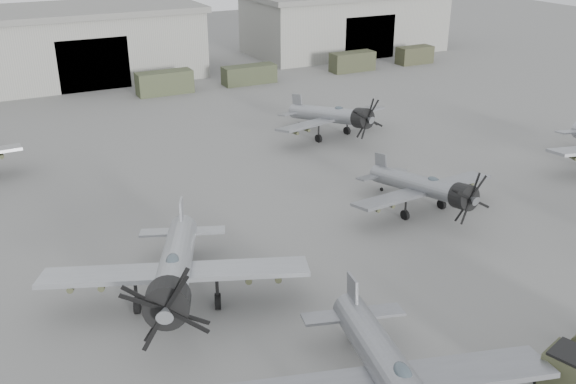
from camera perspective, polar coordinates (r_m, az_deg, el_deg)
The scene contains 11 objects.
ground at distance 31.21m, azimuth 5.07°, elevation -14.41°, with size 220.00×220.00×0.00m, color #545351.
hangar_center at distance 84.94m, azimuth -17.90°, elevation 12.49°, with size 29.00×14.80×8.70m.
hangar_right at distance 98.41m, azimuth 5.04°, elevation 14.90°, with size 29.00×14.80×8.70m.
support_truck_4 at distance 75.56m, azimuth -10.91°, elevation 9.52°, with size 6.36×2.20×2.59m, color #3B422B.
support_truck_5 at distance 79.08m, azimuth -3.46°, elevation 10.38°, with size 6.55×2.20×2.21m, color #363C27.
support_truck_6 at distance 85.86m, azimuth 5.75°, elevation 11.46°, with size 5.93×2.20×2.47m, color #363925.
support_truck_7 at distance 91.61m, azimuth 11.19°, elevation 11.86°, with size 5.00×2.20×2.32m, color #383A26.
aircraft_near_1 at distance 26.41m, azimuth 9.50°, elevation -16.13°, with size 13.40×12.07×5.35m.
aircraft_mid_1 at distance 33.30m, azimuth -10.03°, elevation -6.80°, with size 13.65×12.33×5.53m.
aircraft_mid_2 at distance 44.53m, azimuth 12.25°, elevation 0.40°, with size 11.15×10.03×4.45m.
aircraft_far_1 at distance 58.89m, azimuth 4.16°, elevation 6.77°, with size 11.94×10.75×4.74m.
Camera 1 is at (-13.50, -20.58, 19.19)m, focal length 40.00 mm.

